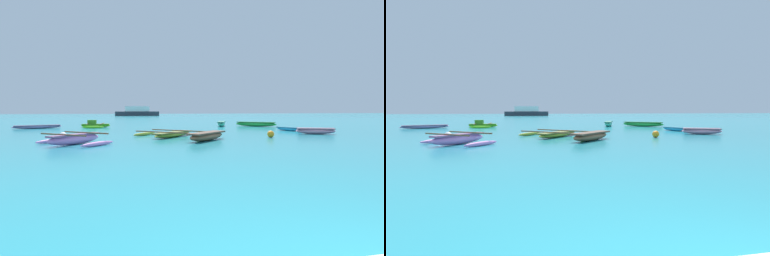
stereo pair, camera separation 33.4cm
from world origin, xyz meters
The scene contains 12 objects.
moored_boat_0 centered at (0.06, 16.27, 0.17)m, with size 4.84×4.66×0.37m.
moored_boat_1 centered at (-5.55, 27.68, 0.23)m, with size 2.68×3.49×0.69m.
moored_boat_2 centered at (1.53, 13.88, 0.25)m, with size 2.83×2.88×0.45m.
moored_boat_3 centered at (9.74, 19.55, 0.17)m, with size 1.36×2.35×0.29m.
moored_boat_4 centered at (6.63, 27.08, 0.26)m, with size 1.82×3.19×0.48m.
moored_boat_5 centered at (-10.31, 26.87, 0.17)m, with size 3.97×2.08×0.30m.
moored_boat_6 centered at (-5.12, 13.50, 0.25)m, with size 3.70×3.55×0.55m.
moored_boat_7 centered at (9.82, 16.36, 0.23)m, with size 2.66×1.78×0.41m.
moored_boat_8 centered at (9.80, 25.90, 0.25)m, with size 3.64×3.08×0.45m.
mooring_buoy_0 centered at (5.67, 14.70, 0.20)m, with size 0.41×0.41×0.41m.
mooring_buoy_1 centered at (-6.09, 15.83, 0.21)m, with size 0.43×0.43×0.43m.
distant_ferry centered at (0.21, 80.95, 1.04)m, with size 11.64×2.56×2.56m.
Camera 2 is at (-2.37, -1.65, 1.65)m, focal length 28.00 mm.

